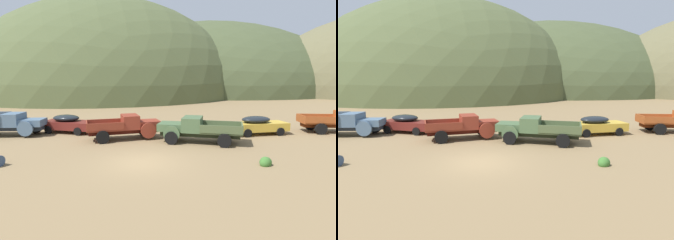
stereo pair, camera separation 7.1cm
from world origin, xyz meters
TOP-DOWN VIEW (x-y plane):
  - ground_plane at (0.00, 0.00)m, footprint 300.00×300.00m
  - hill_distant at (-15.38, 66.11)m, footprint 73.33×80.16m
  - hill_center at (15.08, 84.12)m, footprint 91.93×86.35m
  - truck_chalk_blue at (-11.38, 7.06)m, footprint 5.92×2.64m
  - car_oxblood at (-7.03, 8.35)m, footprint 5.09×2.94m
  - truck_rust_red at (-1.61, 5.99)m, footprint 5.92×3.64m
  - truck_weathered_green at (3.38, 4.84)m, footprint 6.43×3.49m
  - car_faded_yellow at (9.28, 7.65)m, footprint 5.26×2.71m
  - bush_lone_scrub at (11.28, 12.21)m, footprint 1.04×1.22m
  - bush_back_edge at (6.81, -0.55)m, footprint 0.69×0.62m

SIDE VIEW (x-z plane):
  - ground_plane at x=0.00m, z-range 0.00..0.00m
  - hill_distant at x=-15.38m, z-range -25.89..25.89m
  - hill_center at x=15.08m, z-range -23.09..23.09m
  - bush_back_edge at x=6.81m, z-range -0.15..0.49m
  - bush_lone_scrub at x=11.28m, z-range -0.18..0.59m
  - car_faded_yellow at x=9.28m, z-range 0.03..1.60m
  - car_oxblood at x=-7.03m, z-range 0.03..1.60m
  - truck_rust_red at x=-1.61m, z-range 0.06..1.95m
  - truck_weathered_green at x=3.38m, z-range 0.06..1.95m
  - truck_chalk_blue at x=-11.38m, z-range 0.07..1.98m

